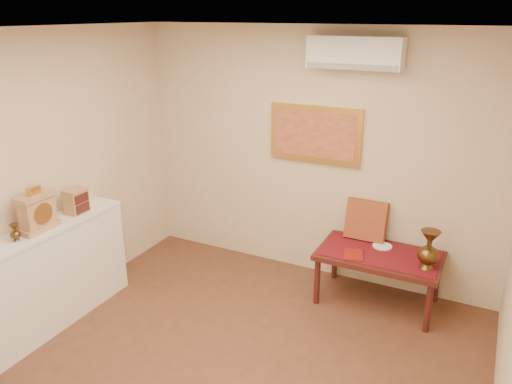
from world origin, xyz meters
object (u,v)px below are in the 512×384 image
Objects in this scene: brass_urn_tall at (429,246)px; mantel_clock at (37,212)px; display_ledge at (35,284)px; low_table at (379,260)px; wooden_chest at (76,201)px.

mantel_clock is at bearing -152.18° from brass_urn_tall.
brass_urn_tall reaches higher than display_ledge.
brass_urn_tall reaches higher than low_table.
wooden_chest is at bearing -159.11° from brass_urn_tall.
low_table is (2.65, 1.75, -0.67)m from mantel_clock.
mantel_clock is 3.25m from low_table.
display_ledge is at bearing -144.90° from low_table.
display_ledge is 0.68m from mantel_clock.
display_ledge is 1.68× the size of low_table.
brass_urn_tall is at bearing 20.89° from wooden_chest.
mantel_clock is 0.34× the size of low_table.
brass_urn_tall is 0.56m from low_table.
display_ledge is 4.93× the size of mantel_clock.
low_table is (2.66, 1.30, -0.62)m from wooden_chest.
brass_urn_tall is 0.38× the size of low_table.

